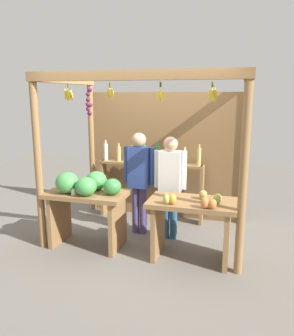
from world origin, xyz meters
TOP-DOWN VIEW (x-y plane):
  - ground_plane at (0.00, 0.00)m, footprint 12.00×12.00m
  - market_stall at (-0.00, 0.39)m, footprint 2.81×1.82m
  - fruit_counter_left at (-0.73, -0.67)m, footprint 1.13×0.70m
  - fruit_counter_right at (0.75, -0.65)m, footprint 1.13×0.65m
  - bottle_shelf_unit at (-0.17, 0.64)m, footprint 1.80×0.22m
  - vendor_man at (-0.17, 0.00)m, footprint 0.48×0.21m
  - vendor_woman at (0.32, -0.07)m, footprint 0.48×0.21m

SIDE VIEW (x-z plane):
  - ground_plane at x=0.00m, z-range 0.00..0.00m
  - fruit_counter_right at x=0.75m, z-range 0.11..1.05m
  - fruit_counter_left at x=-0.73m, z-range 0.19..1.28m
  - bottle_shelf_unit at x=-0.17m, z-range 0.14..1.49m
  - vendor_woman at x=0.32m, z-range 0.15..1.69m
  - vendor_man at x=-0.17m, z-range 0.15..1.73m
  - market_stall at x=0.00m, z-range 0.19..2.61m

